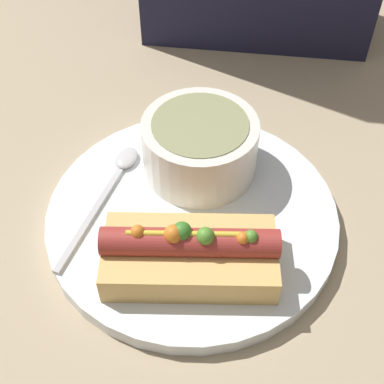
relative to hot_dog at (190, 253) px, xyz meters
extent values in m
plane|color=tan|center=(-0.01, 0.06, -0.04)|extent=(4.00, 4.00, 0.00)
cylinder|color=white|center=(-0.01, 0.06, -0.03)|extent=(0.28, 0.28, 0.02)
cube|color=#DBAD60|center=(0.00, 0.00, -0.01)|extent=(0.16, 0.09, 0.03)
cylinder|color=#9E332D|center=(0.00, 0.00, 0.02)|extent=(0.15, 0.04, 0.02)
sphere|color=orange|center=(-0.01, 0.00, 0.03)|extent=(0.02, 0.02, 0.02)
sphere|color=#518C2D|center=(0.01, 0.00, 0.03)|extent=(0.02, 0.02, 0.02)
sphere|color=orange|center=(-0.04, 0.00, 0.03)|extent=(0.01, 0.01, 0.01)
sphere|color=#518C2D|center=(0.05, 0.00, 0.03)|extent=(0.01, 0.01, 0.01)
sphere|color=orange|center=(0.04, 0.00, 0.03)|extent=(0.01, 0.01, 0.01)
sphere|color=#387A28|center=(0.00, 0.00, 0.03)|extent=(0.02, 0.02, 0.02)
cylinder|color=gold|center=(0.00, 0.00, 0.03)|extent=(0.10, 0.02, 0.01)
cylinder|color=silver|center=(-0.01, 0.12, 0.01)|extent=(0.12, 0.12, 0.06)
cylinder|color=#8C8E60|center=(-0.01, 0.12, 0.03)|extent=(0.09, 0.09, 0.01)
cube|color=#B7B7BC|center=(-0.10, 0.04, -0.02)|extent=(0.03, 0.13, 0.00)
ellipsoid|color=#B7B7BC|center=(-0.08, 0.12, -0.02)|extent=(0.03, 0.04, 0.01)
camera|label=1|loc=(0.04, -0.26, 0.38)|focal=50.00mm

